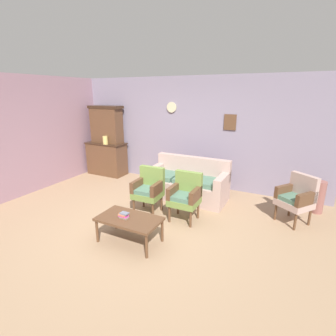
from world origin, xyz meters
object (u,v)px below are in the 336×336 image
wingback_chair_by_fireplace (297,197)px  floor_vase_by_wall (319,197)px  armchair_near_cabinet (185,194)px  book_stack_on_table (124,215)px  vase_on_cabinet (105,140)px  coffee_table (129,220)px  side_cabinet (107,158)px  floral_couch (188,184)px  armchair_by_doorway (149,188)px

wingback_chair_by_fireplace → floor_vase_by_wall: bearing=57.9°
armchair_near_cabinet → wingback_chair_by_fireplace: same height
armchair_near_cabinet → book_stack_on_table: (-0.56, -1.14, -0.03)m
vase_on_cabinet → book_stack_on_table: 3.55m
vase_on_cabinet → coffee_table: 3.59m
side_cabinet → armchair_near_cabinet: side_cabinet is taller
coffee_table → floor_vase_by_wall: 3.74m
book_stack_on_table → floral_couch: bearing=84.2°
floral_couch → coffee_table: bearing=-93.9°
book_stack_on_table → wingback_chair_by_fireplace: bearing=38.9°
armchair_near_cabinet → coffee_table: 1.21m
coffee_table → wingback_chair_by_fireplace: bearing=39.2°
wingback_chair_by_fireplace → book_stack_on_table: 3.09m
armchair_near_cabinet → wingback_chair_by_fireplace: size_ratio=1.00×
wingback_chair_by_fireplace → coffee_table: wingback_chair_by_fireplace is taller
armchair_near_cabinet → coffee_table: bearing=-114.0°
armchair_near_cabinet → floor_vase_by_wall: (2.25, 1.45, -0.17)m
side_cabinet → coffee_table: 3.74m
book_stack_on_table → armchair_near_cabinet: bearing=63.7°
floral_couch → coffee_table: (-0.14, -2.08, 0.05)m
side_cabinet → coffee_table: bearing=-45.0°
side_cabinet → floral_couch: (2.79, -0.57, -0.14)m
wingback_chair_by_fireplace → book_stack_on_table: (-2.40, -1.94, -0.03)m
side_cabinet → book_stack_on_table: 3.72m
wingback_chair_by_fireplace → coffee_table: 3.01m
coffee_table → armchair_near_cabinet: bearing=66.0°
floral_couch → wingback_chair_by_fireplace: size_ratio=1.96×
side_cabinet → wingback_chair_by_fireplace: bearing=-8.5°
side_cabinet → vase_on_cabinet: vase_on_cabinet is taller
armchair_near_cabinet → coffee_table: armchair_near_cabinet is taller
side_cabinet → wingback_chair_by_fireplace: side_cabinet is taller
armchair_by_doorway → coffee_table: armchair_by_doorway is taller
vase_on_cabinet → floor_vase_by_wall: vase_on_cabinet is taller
book_stack_on_table → armchair_by_doorway: bearing=100.7°
vase_on_cabinet → floor_vase_by_wall: (5.25, 0.07, -0.72)m
armchair_near_cabinet → wingback_chair_by_fireplace: bearing=23.6°
floral_couch → coffee_table: 2.08m
side_cabinet → floor_vase_by_wall: size_ratio=1.77×
armchair_near_cabinet → floor_vase_by_wall: 2.68m
vase_on_cabinet → coffee_table: size_ratio=0.23×
armchair_by_doorway → book_stack_on_table: armchair_by_doorway is taller
armchair_by_doorway → coffee_table: (0.28, -1.07, -0.12)m
vase_on_cabinet → coffee_table: vase_on_cabinet is taller
wingback_chair_by_fireplace → armchair_near_cabinet: bearing=-156.4°
book_stack_on_table → side_cabinet: bearing=133.8°
vase_on_cabinet → armchair_near_cabinet: vase_on_cabinet is taller
floral_couch → wingback_chair_by_fireplace: 2.20m
armchair_by_doorway → armchair_near_cabinet: 0.77m
book_stack_on_table → coffee_table: bearing=27.5°
wingback_chair_by_fireplace → floor_vase_by_wall: 0.78m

